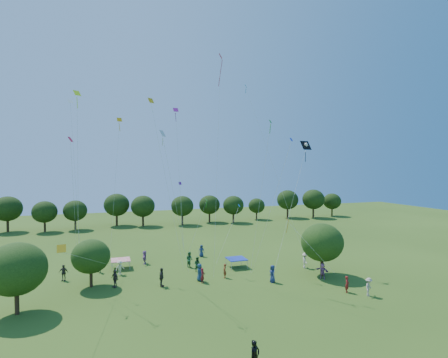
{
  "coord_description": "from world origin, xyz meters",
  "views": [
    {
      "loc": [
        -10.73,
        -17.84,
        12.17
      ],
      "look_at": [
        0.0,
        14.0,
        11.0
      ],
      "focal_mm": 28.0,
      "sensor_mm": 36.0,
      "label": 1
    }
  ],
  "objects_px": {
    "man_in_black": "(255,357)",
    "red_high_kite": "(219,97)",
    "pirate_kite": "(305,147)",
    "tent_red_stripe": "(121,260)",
    "near_tree_north": "(91,256)",
    "near_tree_east": "(322,242)",
    "near_tree_west": "(16,269)",
    "tent_blue": "(236,259)"
  },
  "relations": [
    {
      "from": "near_tree_north",
      "to": "tent_blue",
      "type": "xyz_separation_m",
      "value": [
        16.4,
        1.71,
        -2.08
      ]
    },
    {
      "from": "man_in_black",
      "to": "near_tree_east",
      "type": "bearing_deg",
      "value": 23.01
    },
    {
      "from": "tent_red_stripe",
      "to": "man_in_black",
      "type": "xyz_separation_m",
      "value": [
        6.71,
        -24.55,
        -0.08
      ]
    },
    {
      "from": "near_tree_east",
      "to": "man_in_black",
      "type": "bearing_deg",
      "value": -134.94
    },
    {
      "from": "near_tree_west",
      "to": "tent_blue",
      "type": "distance_m",
      "value": 23.12
    },
    {
      "from": "near_tree_west",
      "to": "tent_red_stripe",
      "type": "distance_m",
      "value": 14.05
    },
    {
      "from": "tent_red_stripe",
      "to": "tent_blue",
      "type": "bearing_deg",
      "value": -16.54
    },
    {
      "from": "tent_red_stripe",
      "to": "red_high_kite",
      "type": "xyz_separation_m",
      "value": [
        10.54,
        -5.85,
        18.89
      ]
    },
    {
      "from": "near_tree_east",
      "to": "red_high_kite",
      "type": "relative_size",
      "value": 0.24
    },
    {
      "from": "tent_red_stripe",
      "to": "tent_blue",
      "type": "xyz_separation_m",
      "value": [
        13.32,
        -3.95,
        0.0
      ]
    },
    {
      "from": "tent_red_stripe",
      "to": "man_in_black",
      "type": "distance_m",
      "value": 25.45
    },
    {
      "from": "pirate_kite",
      "to": "tent_red_stripe",
      "type": "bearing_deg",
      "value": 162.52
    },
    {
      "from": "pirate_kite",
      "to": "red_high_kite",
      "type": "height_order",
      "value": "red_high_kite"
    },
    {
      "from": "near_tree_east",
      "to": "tent_red_stripe",
      "type": "height_order",
      "value": "near_tree_east"
    },
    {
      "from": "tent_blue",
      "to": "near_tree_north",
      "type": "bearing_deg",
      "value": -174.06
    },
    {
      "from": "man_in_black",
      "to": "pirate_kite",
      "type": "xyz_separation_m",
      "value": [
        14.39,
        17.91,
        13.54
      ]
    },
    {
      "from": "man_in_black",
      "to": "pirate_kite",
      "type": "height_order",
      "value": "pirate_kite"
    },
    {
      "from": "tent_red_stripe",
      "to": "man_in_black",
      "type": "bearing_deg",
      "value": -74.72
    },
    {
      "from": "near_tree_north",
      "to": "tent_red_stripe",
      "type": "relative_size",
      "value": 2.2
    },
    {
      "from": "near_tree_east",
      "to": "man_in_black",
      "type": "distance_m",
      "value": 20.87
    },
    {
      "from": "near_tree_west",
      "to": "pirate_kite",
      "type": "height_order",
      "value": "pirate_kite"
    },
    {
      "from": "red_high_kite",
      "to": "near_tree_north",
      "type": "bearing_deg",
      "value": 179.23
    },
    {
      "from": "red_high_kite",
      "to": "tent_red_stripe",
      "type": "bearing_deg",
      "value": 150.98
    },
    {
      "from": "near_tree_east",
      "to": "red_high_kite",
      "type": "distance_m",
      "value": 19.89
    },
    {
      "from": "near_tree_west",
      "to": "man_in_black",
      "type": "xyz_separation_m",
      "value": [
        15.32,
        -13.79,
        -2.81
      ]
    },
    {
      "from": "near_tree_west",
      "to": "red_high_kite",
      "type": "distance_m",
      "value": 25.53
    },
    {
      "from": "tent_blue",
      "to": "pirate_kite",
      "type": "relative_size",
      "value": 0.16
    },
    {
      "from": "man_in_black",
      "to": "red_high_kite",
      "type": "height_order",
      "value": "red_high_kite"
    },
    {
      "from": "red_high_kite",
      "to": "tent_blue",
      "type": "bearing_deg",
      "value": 34.22
    },
    {
      "from": "near_tree_west",
      "to": "near_tree_north",
      "type": "height_order",
      "value": "near_tree_west"
    },
    {
      "from": "tent_blue",
      "to": "red_high_kite",
      "type": "bearing_deg",
      "value": -145.78
    },
    {
      "from": "near_tree_west",
      "to": "tent_blue",
      "type": "relative_size",
      "value": 2.7
    },
    {
      "from": "near_tree_west",
      "to": "tent_red_stripe",
      "type": "relative_size",
      "value": 2.7
    },
    {
      "from": "near_tree_west",
      "to": "pirate_kite",
      "type": "relative_size",
      "value": 0.42
    },
    {
      "from": "near_tree_west",
      "to": "tent_red_stripe",
      "type": "bearing_deg",
      "value": 51.31
    },
    {
      "from": "man_in_black",
      "to": "red_high_kite",
      "type": "bearing_deg",
      "value": 56.37
    },
    {
      "from": "red_high_kite",
      "to": "pirate_kite",
      "type": "bearing_deg",
      "value": -4.32
    },
    {
      "from": "near_tree_north",
      "to": "red_high_kite",
      "type": "height_order",
      "value": "red_high_kite"
    },
    {
      "from": "near_tree_west",
      "to": "man_in_black",
      "type": "height_order",
      "value": "near_tree_west"
    },
    {
      "from": "tent_blue",
      "to": "man_in_black",
      "type": "bearing_deg",
      "value": -107.8
    },
    {
      "from": "red_high_kite",
      "to": "near_tree_east",
      "type": "bearing_deg",
      "value": -20.66
    },
    {
      "from": "near_tree_west",
      "to": "pirate_kite",
      "type": "distance_m",
      "value": 31.85
    }
  ]
}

